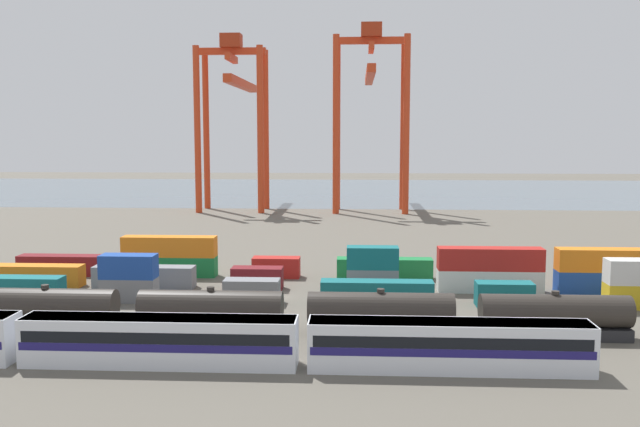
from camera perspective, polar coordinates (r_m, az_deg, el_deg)
ground_plane at (r=116.86m, az=-1.59°, el=-2.40°), size 420.00×420.00×0.00m
harbour_water at (r=223.30m, az=0.65°, el=1.91°), size 400.00×110.00×0.01m
passenger_train at (r=56.68m, az=-13.19°, el=-10.11°), size 67.49×3.14×3.90m
freight_tank_row at (r=63.28m, az=5.05°, el=-8.28°), size 75.67×2.88×4.34m
shipping_container_0 at (r=83.94m, az=-24.44°, el=-5.67°), size 12.10×2.44×2.60m
shipping_container_1 at (r=78.64m, az=-15.57°, el=-6.11°), size 6.04×2.44×2.60m
shipping_container_2 at (r=78.12m, az=-15.63°, el=-4.25°), size 6.04×2.44×2.60m
shipping_container_3 at (r=75.44m, az=-5.69°, el=-6.44°), size 6.04×2.44×2.60m
shipping_container_4 at (r=74.61m, az=4.74°, el=-6.57°), size 12.10×2.44×2.60m
shipping_container_5 at (r=76.24m, az=15.07°, el=-6.50°), size 6.04×2.44×2.60m
shipping_container_6 at (r=80.16m, az=24.66°, el=-6.24°), size 6.04×2.44×2.60m
shipping_container_7 at (r=79.65m, az=24.75°, el=-4.41°), size 6.04×2.44×2.60m
shipping_container_10 at (r=90.08m, az=-22.74°, el=-4.78°), size 12.10×2.44×2.60m
shipping_container_11 at (r=85.06m, az=-14.41°, el=-5.12°), size 12.10×2.44×2.60m
shipping_container_12 at (r=82.03m, az=-5.24°, el=-5.37°), size 6.04×2.44×2.60m
shipping_container_13 at (r=81.21m, az=4.38°, el=-5.49°), size 6.04×2.44×2.60m
shipping_container_14 at (r=80.70m, az=4.39°, el=-3.68°), size 6.04×2.44×2.60m
shipping_container_15 at (r=82.66m, az=13.92°, el=-5.45°), size 12.10×2.44×2.60m
shipping_container_16 at (r=82.16m, az=13.97°, el=-3.67°), size 12.10×2.44×2.60m
shipping_container_17 at (r=86.27m, az=22.89°, el=-5.27°), size 12.10×2.44×2.60m
shipping_container_18 at (r=85.80m, az=22.97°, el=-3.57°), size 12.10×2.44×2.60m
shipping_container_19 at (r=95.68m, az=-20.42°, el=-4.04°), size 12.10×2.44×2.60m
shipping_container_20 at (r=91.07m, az=-12.37°, el=-4.30°), size 12.10×2.44×2.60m
shipping_container_21 at (r=90.62m, az=-12.41°, el=-2.68°), size 12.10×2.44×2.60m
shipping_container_22 at (r=88.41m, az=-3.66°, el=-4.48°), size 6.04×2.44×2.60m
shipping_container_23 at (r=87.89m, az=5.38°, el=-4.57°), size 12.10×2.44×2.60m
gantry_crane_west at (r=169.08m, az=-7.11°, el=9.11°), size 16.29×39.38×41.67m
gantry_crane_central at (r=166.82m, az=4.23°, el=9.70°), size 17.61×41.85×43.90m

